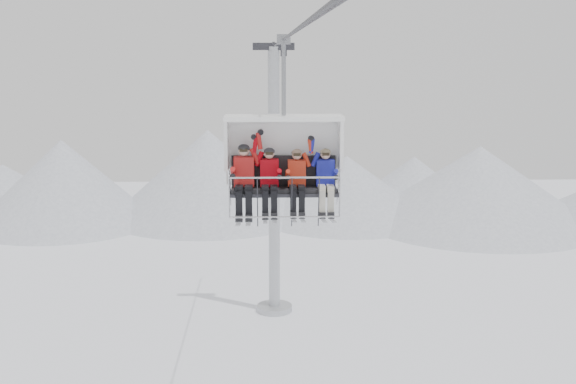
{
  "coord_description": "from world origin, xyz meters",
  "views": [
    {
      "loc": [
        -0.41,
        -13.13,
        13.01
      ],
      "look_at": [
        0.0,
        0.0,
        10.47
      ],
      "focal_mm": 45.0,
      "sensor_mm": 36.0,
      "label": 1
    }
  ],
  "objects_px": {
    "chairlift_carrier": "(284,154)",
    "skier_far_left": "(244,177)",
    "lift_tower_right": "(274,200)",
    "skier_center_left": "(269,179)",
    "skier_far_right": "(326,179)",
    "skier_center_right": "(297,179)"
  },
  "relations": [
    {
      "from": "chairlift_carrier",
      "to": "skier_far_left",
      "type": "bearing_deg",
      "value": -161.4
    },
    {
      "from": "lift_tower_right",
      "to": "skier_center_left",
      "type": "height_order",
      "value": "lift_tower_right"
    },
    {
      "from": "skier_far_right",
      "to": "skier_center_left",
      "type": "bearing_deg",
      "value": 179.85
    },
    {
      "from": "lift_tower_right",
      "to": "skier_far_left",
      "type": "height_order",
      "value": "lift_tower_right"
    },
    {
      "from": "chairlift_carrier",
      "to": "skier_far_right",
      "type": "height_order",
      "value": "chairlift_carrier"
    },
    {
      "from": "skier_center_right",
      "to": "lift_tower_right",
      "type": "bearing_deg",
      "value": 90.88
    },
    {
      "from": "skier_center_left",
      "to": "skier_far_right",
      "type": "relative_size",
      "value": 1.0
    },
    {
      "from": "lift_tower_right",
      "to": "skier_far_left",
      "type": "xyz_separation_m",
      "value": [
        -0.9,
        -19.1,
        4.48
      ]
    },
    {
      "from": "skier_center_left",
      "to": "skier_far_right",
      "type": "height_order",
      "value": "skier_center_left"
    },
    {
      "from": "skier_far_left",
      "to": "skier_far_right",
      "type": "height_order",
      "value": "skier_far_left"
    },
    {
      "from": "skier_far_left",
      "to": "skier_far_right",
      "type": "distance_m",
      "value": 1.84
    },
    {
      "from": "lift_tower_right",
      "to": "chairlift_carrier",
      "type": "distance_m",
      "value": 19.44
    },
    {
      "from": "chairlift_carrier",
      "to": "skier_far_right",
      "type": "bearing_deg",
      "value": -18.58
    },
    {
      "from": "lift_tower_right",
      "to": "skier_far_right",
      "type": "relative_size",
      "value": 7.99
    },
    {
      "from": "chairlift_carrier",
      "to": "skier_far_left",
      "type": "height_order",
      "value": "chairlift_carrier"
    },
    {
      "from": "skier_center_left",
      "to": "chairlift_carrier",
      "type": "bearing_deg",
      "value": 43.59
    },
    {
      "from": "skier_center_right",
      "to": "skier_far_right",
      "type": "relative_size",
      "value": 1.0
    },
    {
      "from": "lift_tower_right",
      "to": "skier_center_left",
      "type": "relative_size",
      "value": 7.99
    },
    {
      "from": "lift_tower_right",
      "to": "skier_center_left",
      "type": "bearing_deg",
      "value": -90.99
    },
    {
      "from": "skier_center_right",
      "to": "skier_far_left",
      "type": "bearing_deg",
      "value": 179.35
    },
    {
      "from": "skier_far_left",
      "to": "skier_center_left",
      "type": "relative_size",
      "value": 1.06
    },
    {
      "from": "chairlift_carrier",
      "to": "skier_center_left",
      "type": "relative_size",
      "value": 2.36
    }
  ]
}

